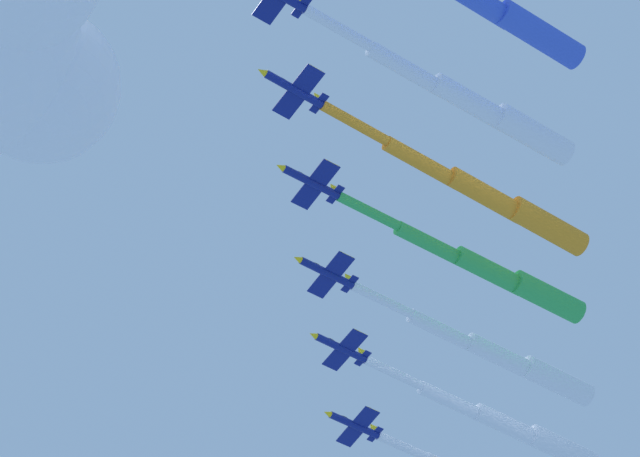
# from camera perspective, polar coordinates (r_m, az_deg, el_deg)

# --- Properties ---
(jet_starboard_inner) EXTENTS (11.54, 50.93, 3.71)m
(jet_starboard_inner) POSITION_cam_1_polar(r_m,az_deg,el_deg) (198.70, 5.57, 4.73)
(jet_starboard_inner) COLOR navy
(jet_port_mid) EXTENTS (11.40, 53.48, 3.72)m
(jet_port_mid) POSITION_cam_1_polar(r_m,az_deg,el_deg) (210.46, 6.16, 1.27)
(jet_port_mid) COLOR navy
(jet_starboard_mid) EXTENTS (12.45, 51.34, 3.72)m
(jet_starboard_mid) POSITION_cam_1_polar(r_m,az_deg,el_deg) (220.05, 6.29, -1.54)
(jet_starboard_mid) COLOR navy
(jet_port_outer) EXTENTS (12.37, 52.60, 3.76)m
(jet_port_outer) POSITION_cam_1_polar(r_m,az_deg,el_deg) (230.72, 6.70, -4.70)
(jet_port_outer) COLOR navy
(jet_starboard_outer) EXTENTS (12.21, 53.11, 3.70)m
(jet_starboard_outer) POSITION_cam_1_polar(r_m,az_deg,el_deg) (242.86, 6.96, -7.24)
(jet_starboard_outer) COLOR navy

